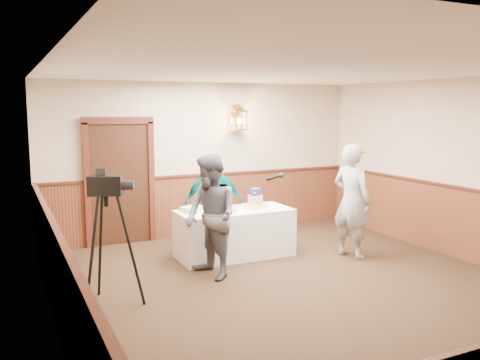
# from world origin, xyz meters

# --- Properties ---
(ground) EXTENTS (7.00, 7.00, 0.00)m
(ground) POSITION_xyz_m (0.00, 0.00, 0.00)
(ground) COLOR black
(ground) RESTS_ON ground
(room_shell) EXTENTS (6.02, 7.02, 2.81)m
(room_shell) POSITION_xyz_m (-0.05, 0.45, 1.52)
(room_shell) COLOR #BFAA8F
(room_shell) RESTS_ON ground
(display_table) EXTENTS (1.80, 0.80, 0.75)m
(display_table) POSITION_xyz_m (-0.15, 1.90, 0.38)
(display_table) COLOR white
(display_table) RESTS_ON ground
(tiered_cake) EXTENTS (0.37, 0.37, 0.31)m
(tiered_cake) POSITION_xyz_m (0.23, 1.92, 0.87)
(tiered_cake) COLOR #FFF1BF
(tiered_cake) RESTS_ON display_table
(sheet_cake_yellow) EXTENTS (0.43, 0.36, 0.08)m
(sheet_cake_yellow) POSITION_xyz_m (-0.40, 1.80, 0.79)
(sheet_cake_yellow) COLOR #EEF290
(sheet_cake_yellow) RESTS_ON display_table
(sheet_cake_green) EXTENTS (0.41, 0.37, 0.08)m
(sheet_cake_green) POSITION_xyz_m (-0.78, 2.06, 0.79)
(sheet_cake_green) COLOR #AEEFA9
(sheet_cake_green) RESTS_ON display_table
(interviewer) EXTENTS (1.56, 0.93, 1.72)m
(interviewer) POSITION_xyz_m (-0.86, 1.12, 0.86)
(interviewer) COLOR #54565E
(interviewer) RESTS_ON ground
(baker) EXTENTS (0.61, 0.76, 1.79)m
(baker) POSITION_xyz_m (1.50, 1.09, 0.90)
(baker) COLOR #9A9B9F
(baker) RESTS_ON ground
(assistant_p) EXTENTS (1.02, 0.62, 1.62)m
(assistant_p) POSITION_xyz_m (-0.33, 2.31, 0.81)
(assistant_p) COLOR #015A5C
(assistant_p) RESTS_ON ground
(tv_camera_rig) EXTENTS (0.61, 0.57, 1.56)m
(tv_camera_rig) POSITION_xyz_m (-2.35, 0.69, 0.70)
(tv_camera_rig) COLOR black
(tv_camera_rig) RESTS_ON ground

